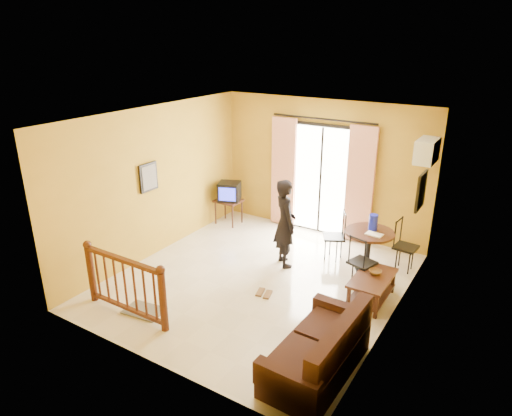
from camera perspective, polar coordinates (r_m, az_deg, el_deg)
The scene contains 19 objects.
ground at distance 7.95m, azimuth 0.31°, elevation -9.03°, with size 5.00×5.00×0.00m, color beige.
room_shell at distance 7.25m, azimuth 0.33°, elevation 2.71°, with size 5.00×5.00×5.00m.
balcony_door at distance 9.47m, azimuth 8.07°, elevation 3.61°, with size 2.25×0.14×2.46m.
tv_table at distance 10.09m, azimuth -3.45°, elevation 0.61°, with size 0.55×0.46×0.55m.
television at distance 9.97m, azimuth -3.35°, elevation 2.08°, with size 0.57×0.55×0.41m.
picture_left at distance 8.48m, azimuth -13.29°, elevation 3.77°, with size 0.05×0.42×0.52m.
dining_table at distance 8.32m, azimuth 13.96°, elevation -3.84°, with size 0.87×0.87×0.73m.
water_jug at distance 8.28m, azimuth 14.44°, elevation -1.75°, with size 0.16×0.16×0.29m, color #141BBC.
serving_tray at distance 8.14m, azimuth 14.55°, elevation -3.21°, with size 0.28×0.18×0.02m, color white.
dining_chairs at distance 8.47m, azimuth 13.43°, elevation -7.68°, with size 1.74×1.43×0.95m.
air_conditioner at distance 8.17m, azimuth 20.55°, elevation 6.72°, with size 0.31×0.60×0.40m.
botanical_print at distance 7.67m, azimuth 19.92°, elevation 2.01°, with size 0.05×0.50×0.60m.
coffee_table at distance 7.48m, azimuth 14.30°, elevation -9.27°, with size 0.54×0.97×0.43m.
bowl at distance 7.49m, azimuth 14.68°, elevation -7.76°, with size 0.20×0.20×0.06m, color brown.
sofa at distance 5.93m, azimuth 8.06°, elevation -17.50°, with size 0.84×1.74×0.82m.
standing_person at distance 8.16m, azimuth 3.65°, elevation -1.90°, with size 0.59×0.39×1.63m, color black.
stair_balustrade at distance 7.07m, azimuth -16.10°, elevation -8.79°, with size 1.63×0.13×1.04m.
doormat at distance 7.36m, azimuth -13.81°, elevation -12.35°, with size 0.60×0.40×0.02m, color #625D4E.
sandals at distance 7.57m, azimuth 1.00°, elevation -10.61°, with size 0.30×0.27×0.03m.
Camera 1 is at (3.61, -5.87, 3.97)m, focal length 32.00 mm.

